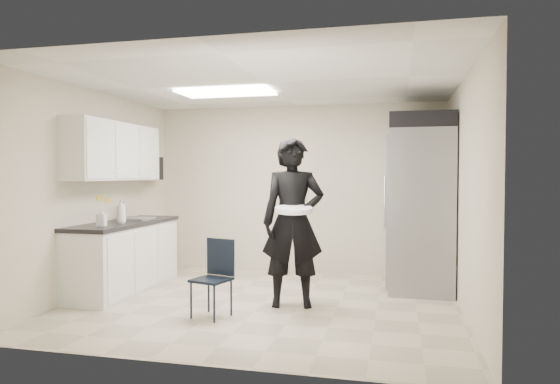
% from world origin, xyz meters
% --- Properties ---
extents(floor, '(4.50, 4.50, 0.00)m').
position_xyz_m(floor, '(0.00, 0.00, 0.00)').
color(floor, '#B9AA91').
rests_on(floor, ground).
extents(ceiling, '(4.50, 4.50, 0.00)m').
position_xyz_m(ceiling, '(0.00, 0.00, 2.60)').
color(ceiling, silver).
rests_on(ceiling, back_wall).
extents(back_wall, '(4.50, 0.00, 4.50)m').
position_xyz_m(back_wall, '(0.00, 2.00, 1.30)').
color(back_wall, beige).
rests_on(back_wall, floor).
extents(left_wall, '(0.00, 4.00, 4.00)m').
position_xyz_m(left_wall, '(-2.25, 0.00, 1.30)').
color(left_wall, beige).
rests_on(left_wall, floor).
extents(right_wall, '(0.00, 4.00, 4.00)m').
position_xyz_m(right_wall, '(2.25, 0.00, 1.30)').
color(right_wall, beige).
rests_on(right_wall, floor).
extents(ceiling_panel, '(1.20, 0.60, 0.02)m').
position_xyz_m(ceiling_panel, '(-0.60, 0.40, 2.57)').
color(ceiling_panel, white).
rests_on(ceiling_panel, ceiling).
extents(lower_counter, '(0.60, 1.90, 0.86)m').
position_xyz_m(lower_counter, '(-1.95, 0.20, 0.43)').
color(lower_counter, silver).
rests_on(lower_counter, floor).
extents(countertop, '(0.64, 1.95, 0.05)m').
position_xyz_m(countertop, '(-1.95, 0.20, 0.89)').
color(countertop, black).
rests_on(countertop, lower_counter).
extents(sink, '(0.42, 0.40, 0.14)m').
position_xyz_m(sink, '(-1.93, 0.45, 0.87)').
color(sink, gray).
rests_on(sink, countertop).
extents(faucet, '(0.02, 0.02, 0.24)m').
position_xyz_m(faucet, '(-2.13, 0.45, 1.02)').
color(faucet, silver).
rests_on(faucet, countertop).
extents(upper_cabinets, '(0.35, 1.80, 0.75)m').
position_xyz_m(upper_cabinets, '(-2.08, 0.20, 1.83)').
color(upper_cabinets, silver).
rests_on(upper_cabinets, left_wall).
extents(towel_dispenser, '(0.22, 0.30, 0.35)m').
position_xyz_m(towel_dispenser, '(-2.14, 1.35, 1.62)').
color(towel_dispenser, black).
rests_on(towel_dispenser, left_wall).
extents(notice_sticker_left, '(0.00, 0.12, 0.07)m').
position_xyz_m(notice_sticker_left, '(-2.24, 0.10, 1.22)').
color(notice_sticker_left, yellow).
rests_on(notice_sticker_left, left_wall).
extents(notice_sticker_right, '(0.00, 0.12, 0.07)m').
position_xyz_m(notice_sticker_right, '(-2.24, 0.30, 1.18)').
color(notice_sticker_right, yellow).
rests_on(notice_sticker_right, left_wall).
extents(commercial_fridge, '(0.80, 1.35, 2.10)m').
position_xyz_m(commercial_fridge, '(1.83, 1.27, 1.05)').
color(commercial_fridge, gray).
rests_on(commercial_fridge, floor).
extents(fridge_compressor, '(0.80, 1.35, 0.20)m').
position_xyz_m(fridge_compressor, '(1.83, 1.27, 2.20)').
color(fridge_compressor, black).
rests_on(fridge_compressor, commercial_fridge).
extents(folding_chair, '(0.44, 0.44, 0.80)m').
position_xyz_m(folding_chair, '(-0.39, -0.70, 0.40)').
color(folding_chair, black).
rests_on(folding_chair, floor).
extents(man_tuxedo, '(0.81, 0.63, 1.95)m').
position_xyz_m(man_tuxedo, '(0.36, -0.05, 0.98)').
color(man_tuxedo, black).
rests_on(man_tuxedo, floor).
extents(bucket_lid, '(0.50, 0.50, 0.05)m').
position_xyz_m(bucket_lid, '(0.42, -0.29, 1.14)').
color(bucket_lid, white).
rests_on(bucket_lid, man_tuxedo).
extents(soap_bottle_a, '(0.17, 0.17, 0.31)m').
position_xyz_m(soap_bottle_a, '(-1.86, -0.02, 1.06)').
color(soap_bottle_a, white).
rests_on(soap_bottle_a, countertop).
extents(soap_bottle_b, '(0.11, 0.12, 0.22)m').
position_xyz_m(soap_bottle_b, '(-1.89, -0.41, 1.02)').
color(soap_bottle_b, '#9F9FAB').
rests_on(soap_bottle_b, countertop).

